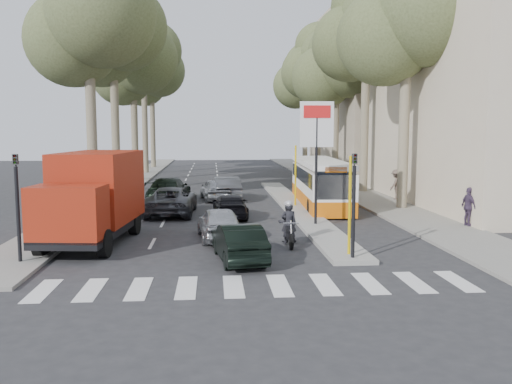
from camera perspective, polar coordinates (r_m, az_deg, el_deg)
The scene contains 31 objects.
ground at distance 19.29m, azimuth -0.47°, elevation -6.50°, with size 120.00×120.00×0.00m, color #28282B.
sidewalk_right at distance 45.07m, azimuth 8.18°, elevation 1.03°, with size 3.20×70.00×0.12m, color gray.
median_left at distance 47.41m, azimuth -12.65°, elevation 1.21°, with size 2.40×64.00×0.12m, color gray.
traffic_island at distance 30.40m, azimuth 4.15°, elevation -1.54°, with size 1.50×26.00×0.16m, color gray.
building_near at distance 35.36m, azimuth 24.63°, elevation 13.53°, with size 11.00×18.00×18.00m, color beige.
building_far at distance 55.49m, azimuth 13.30°, elevation 10.16°, with size 11.00×20.00×16.00m, color #B7A88E.
billboard at distance 24.19m, azimuth 6.39°, elevation 4.97°, with size 1.50×12.10×5.60m.
traffic_light_island at distance 17.94m, azimuth 10.28°, elevation 0.47°, with size 0.16×0.41×3.60m.
traffic_light_left at distance 18.90m, azimuth -23.88°, elevation 0.31°, with size 0.16×0.41×3.60m.
tree_l_a at distance 32.10m, azimuth -17.01°, elevation 17.10°, with size 7.40×7.20×14.10m.
tree_l_b at distance 39.98m, azimuth -14.65°, elevation 16.03°, with size 7.40×7.20×14.88m.
tree_l_c at distance 47.63m, azimuth -12.66°, elevation 13.26°, with size 7.40×7.20×13.71m.
tree_l_d at distance 55.73m, azimuth -11.63°, elevation 14.07°, with size 7.40×7.20×15.66m.
tree_l_e at distance 63.52m, azimuth -10.81°, elevation 12.21°, with size 7.40×7.20×14.49m.
tree_r_a at distance 31.28m, azimuth 15.81°, elevation 17.43°, with size 7.40×7.20×14.10m.
tree_r_b at distance 38.98m, azimuth 11.73°, elevation 16.87°, with size 7.40×7.20×15.27m.
tree_r_c at distance 46.35m, azimuth 8.60°, elevation 13.11°, with size 7.40×7.20×13.32m.
tree_r_d at distance 54.30m, azimuth 6.75°, elevation 13.63°, with size 7.40×7.20×14.88m.
tree_r_e at distance 62.06m, azimuth 5.35°, elevation 12.12°, with size 7.40×7.20×14.10m.
silver_hatchback at distance 21.64m, azimuth -3.88°, elevation -3.28°, with size 1.57×3.90×1.33m, color #ABAFB4.
dark_hatchback at distance 18.15m, azimuth -1.83°, elevation -5.29°, with size 1.34×3.84×1.27m, color black.
queue_car_a at distance 28.35m, azimuth -8.91°, elevation -0.90°, with size 2.37×5.13×1.43m, color #4B4D53.
queue_car_b at distance 26.93m, azimuth -2.75°, elevation -1.49°, with size 1.65×4.05×1.18m, color black.
queue_car_c at distance 33.53m, azimuth -4.25°, elevation 0.28°, with size 1.64×4.08×1.39m, color gray.
queue_car_d at distance 33.95m, azimuth -3.14°, elevation 0.40°, with size 1.52×4.36×1.44m, color #52545A.
queue_car_e at distance 33.17m, azimuth -9.16°, elevation 0.24°, with size 2.10×5.16×1.50m, color black.
red_truck at distance 21.69m, azimuth -16.68°, elevation -0.37°, with size 3.13×6.77×3.49m.
city_bus at distance 31.22m, azimuth 6.78°, elevation 1.10°, with size 2.72×10.24×2.67m.
motorcycle at distance 20.67m, azimuth 3.41°, elevation -3.41°, with size 0.73×2.03×1.73m.
pedestrian_near at distance 25.71m, azimuth 21.49°, elevation -1.44°, with size 1.01×0.49×1.72m, color #483753.
pedestrian_far at distance 34.30m, azimuth 14.53°, elevation 0.79°, with size 1.18×0.52×1.82m, color brown.
Camera 1 is at (-1.35, -18.74, 4.36)m, focal length 38.00 mm.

